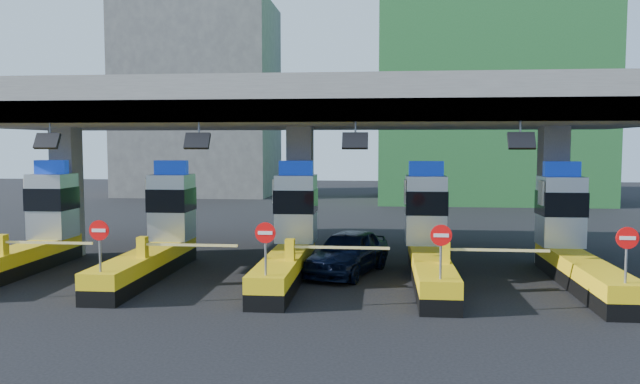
# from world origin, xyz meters

# --- Properties ---
(ground) EXTENTS (120.00, 120.00, 0.00)m
(ground) POSITION_xyz_m (0.00, 0.00, 0.00)
(ground) COLOR black
(ground) RESTS_ON ground
(toll_canopy) EXTENTS (28.00, 12.09, 7.00)m
(toll_canopy) POSITION_xyz_m (0.00, 2.87, 6.13)
(toll_canopy) COLOR slate
(toll_canopy) RESTS_ON ground
(toll_lane_far_left) EXTENTS (4.43, 8.00, 4.16)m
(toll_lane_far_left) POSITION_xyz_m (-10.00, 0.28, 1.40)
(toll_lane_far_left) COLOR black
(toll_lane_far_left) RESTS_ON ground
(toll_lane_left) EXTENTS (4.43, 8.00, 4.16)m
(toll_lane_left) POSITION_xyz_m (-5.00, 0.28, 1.40)
(toll_lane_left) COLOR black
(toll_lane_left) RESTS_ON ground
(toll_lane_center) EXTENTS (4.43, 8.00, 4.16)m
(toll_lane_center) POSITION_xyz_m (0.00, 0.28, 1.40)
(toll_lane_center) COLOR black
(toll_lane_center) RESTS_ON ground
(toll_lane_right) EXTENTS (4.43, 8.00, 4.16)m
(toll_lane_right) POSITION_xyz_m (5.00, 0.28, 1.40)
(toll_lane_right) COLOR black
(toll_lane_right) RESTS_ON ground
(toll_lane_far_right) EXTENTS (4.43, 8.00, 4.16)m
(toll_lane_far_right) POSITION_xyz_m (10.00, 0.28, 1.40)
(toll_lane_far_right) COLOR black
(toll_lane_far_right) RESTS_ON ground
(bg_building_scaffold) EXTENTS (18.00, 12.00, 28.00)m
(bg_building_scaffold) POSITION_xyz_m (12.00, 32.00, 14.00)
(bg_building_scaffold) COLOR #1E5926
(bg_building_scaffold) RESTS_ON ground
(bg_building_concrete) EXTENTS (14.00, 10.00, 18.00)m
(bg_building_concrete) POSITION_xyz_m (-14.00, 36.00, 9.00)
(bg_building_concrete) COLOR #4C4C49
(bg_building_concrete) RESTS_ON ground
(van) EXTENTS (3.34, 5.14, 1.63)m
(van) POSITION_xyz_m (2.09, 0.59, 0.81)
(van) COLOR black
(van) RESTS_ON ground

